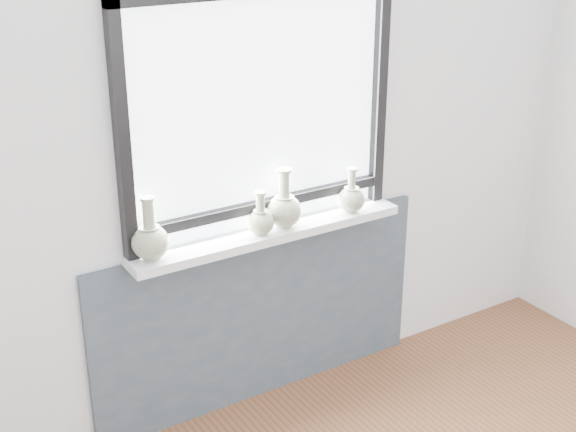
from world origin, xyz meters
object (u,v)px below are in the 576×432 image
vase_a (150,239)px  windowsill (269,233)px  vase_b (261,220)px  vase_c (284,208)px  vase_d (351,198)px

vase_a → windowsill: bearing=0.2°
vase_b → vase_c: (0.13, 0.02, 0.02)m
vase_c → vase_a: bearing=179.6°
windowsill → vase_a: size_ratio=4.91×
windowsill → vase_b: 0.11m
vase_a → vase_d: size_ratio=1.26×
vase_a → vase_d: (0.99, -0.02, -0.02)m
vase_c → vase_d: (0.35, -0.02, -0.02)m
vase_b → vase_c: bearing=8.9°
vase_b → vase_d: bearing=0.3°
vase_a → vase_b: (0.50, -0.02, -0.02)m
vase_a → vase_b: 0.50m
vase_b → vase_c: size_ratio=0.73×
windowsill → vase_b: bearing=-154.5°
windowsill → vase_d: bearing=-3.3°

